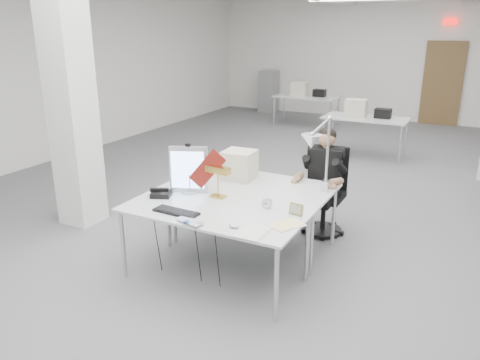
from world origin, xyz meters
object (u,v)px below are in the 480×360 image
at_px(monitor, 189,169).
at_px(bankers_lamp, 218,183).
at_px(seated_person, 325,164).
at_px(architect_lamp, 320,159).
at_px(laptop, 186,223).
at_px(desk_phone, 161,194).
at_px(desk_main, 214,211).
at_px(office_chair, 325,191).
at_px(beige_monitor, 239,165).

xyz_separation_m(monitor, bankers_lamp, (0.36, -0.00, -0.09)).
distance_m(seated_person, architect_lamp, 0.83).
height_order(monitor, laptop, monitor).
relative_size(laptop, architect_lamp, 0.33).
relative_size(desk_phone, architect_lamp, 0.24).
relative_size(seated_person, laptop, 3.37).
xyz_separation_m(seated_person, monitor, (-1.12, -1.21, 0.11)).
bearing_deg(desk_main, office_chair, 68.51).
relative_size(monitor, architect_lamp, 0.59).
xyz_separation_m(monitor, architect_lamp, (1.30, 0.45, 0.18)).
bearing_deg(laptop, desk_main, 99.95).
xyz_separation_m(monitor, desk_phone, (-0.19, -0.26, -0.23)).
distance_m(office_chair, desk_phone, 2.02).
bearing_deg(beige_monitor, office_chair, 32.43).
bearing_deg(desk_phone, desk_main, -29.42).
bearing_deg(laptop, architect_lamp, 70.66).
bearing_deg(bankers_lamp, desk_main, -57.78).
bearing_deg(office_chair, beige_monitor, -153.80).
height_order(seated_person, beige_monitor, seated_person).
distance_m(desk_main, bankers_lamp, 0.39).
relative_size(laptop, beige_monitor, 0.81).
height_order(office_chair, laptop, office_chair).
bearing_deg(seated_person, desk_phone, -140.68).
bearing_deg(beige_monitor, laptop, -85.09).
bearing_deg(desk_main, monitor, 146.46).
bearing_deg(seated_person, desk_main, -121.09).
bearing_deg(bankers_lamp, desk_phone, -145.53).
height_order(laptop, beige_monitor, beige_monitor).
xyz_separation_m(office_chair, seated_person, (0.00, -0.05, 0.35)).
bearing_deg(architect_lamp, bankers_lamp, -178.62).
bearing_deg(beige_monitor, monitor, -114.69).
distance_m(office_chair, bankers_lamp, 1.52).
bearing_deg(beige_monitor, architect_lamp, -14.16).
distance_m(monitor, beige_monitor, 0.71).
xyz_separation_m(desk_main, laptop, (-0.04, -0.41, 0.02)).
relative_size(office_chair, laptop, 3.85).
bearing_deg(architect_lamp, desk_phone, -178.88).
bearing_deg(office_chair, monitor, -140.63).
relative_size(desk_main, beige_monitor, 5.11).
height_order(office_chair, monitor, monitor).
bearing_deg(desk_main, bankers_lamp, 112.75).
xyz_separation_m(bankers_lamp, architect_lamp, (0.94, 0.45, 0.27)).
distance_m(desk_main, seated_person, 1.67).
height_order(beige_monitor, architect_lamp, architect_lamp).
distance_m(office_chair, architect_lamp, 1.04).
distance_m(desk_main, laptop, 0.42).
height_order(desk_main, seated_person, seated_person).
height_order(seated_person, monitor, seated_person).
xyz_separation_m(desk_main, seated_person, (0.63, 1.54, 0.16)).
xyz_separation_m(seated_person, desk_phone, (-1.31, -1.47, -0.12)).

